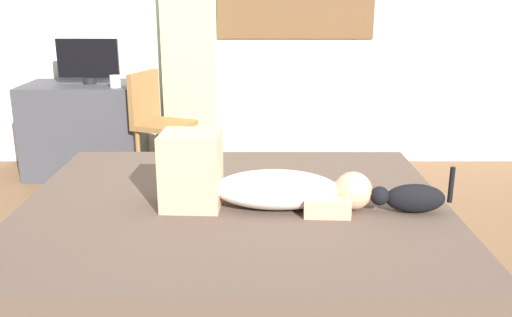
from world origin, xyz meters
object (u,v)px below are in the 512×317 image
at_px(cat, 411,198).
at_px(cup, 115,81).
at_px(chair_by_desk, 156,118).
at_px(tv_monitor, 88,61).
at_px(desk, 85,129).
at_px(bed, 235,252).
at_px(person_lying, 254,183).

xyz_separation_m(cat, cup, (-1.74, 1.93, 0.21)).
distance_m(cup, chair_by_desk, 0.41).
height_order(cat, tv_monitor, tv_monitor).
bearing_deg(tv_monitor, cup, -35.15).
bearing_deg(chair_by_desk, cup, 173.22).
xyz_separation_m(cat, desk, (-2.06, 2.10, -0.20)).
bearing_deg(bed, cat, -9.16).
xyz_separation_m(tv_monitor, cup, (0.24, -0.17, -0.14)).
relative_size(desk, tv_monitor, 1.87).
xyz_separation_m(person_lying, cup, (-1.06, 1.87, 0.17)).
bearing_deg(cat, chair_by_desk, 127.26).
bearing_deg(bed, chair_by_desk, 110.58).
height_order(desk, cup, cup).
relative_size(bed, desk, 2.23).
height_order(person_lying, desk, person_lying).
bearing_deg(cat, desk, 134.40).
height_order(person_lying, cup, person_lying).
distance_m(desk, chair_by_desk, 0.66).
xyz_separation_m(desk, chair_by_desk, (0.62, -0.21, 0.14)).
distance_m(bed, tv_monitor, 2.41).
relative_size(tv_monitor, cup, 5.31).
bearing_deg(bed, desk, 122.95).
distance_m(bed, cat, 0.85).
relative_size(person_lying, desk, 1.04).
distance_m(cat, tv_monitor, 2.91).
relative_size(bed, cat, 5.61).
relative_size(bed, tv_monitor, 4.18).
bearing_deg(cup, tv_monitor, 144.85).
xyz_separation_m(bed, chair_by_desk, (-0.66, 1.77, 0.26)).
height_order(bed, cup, cup).
bearing_deg(person_lying, tv_monitor, 122.61).
bearing_deg(cup, cat, -47.88).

